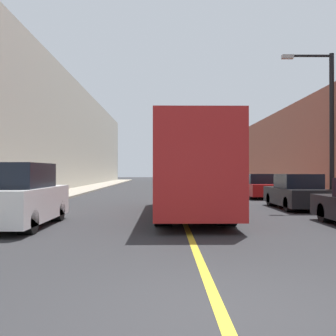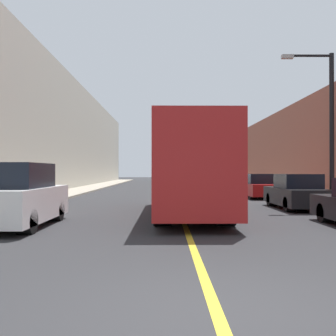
{
  "view_description": "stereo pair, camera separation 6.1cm",
  "coord_description": "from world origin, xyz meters",
  "px_view_note": "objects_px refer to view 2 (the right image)",
  "views": [
    {
      "loc": [
        -0.67,
        -4.58,
        1.66
      ],
      "look_at": [
        -0.45,
        16.15,
        1.82
      ],
      "focal_mm": 42.0,
      "sensor_mm": 36.0,
      "label": 1
    },
    {
      "loc": [
        -0.6,
        -4.58,
        1.66
      ],
      "look_at": [
        -0.45,
        16.15,
        1.82
      ],
      "focal_mm": 42.0,
      "sensor_mm": 36.0,
      "label": 2
    }
  ],
  "objects_px": {
    "parked_suv_left": "(17,198)",
    "car_right_far": "(259,187)",
    "bus": "(188,168)",
    "car_right_mid": "(297,193)",
    "street_lamp_right": "(327,119)"
  },
  "relations": [
    {
      "from": "bus",
      "to": "parked_suv_left",
      "type": "bearing_deg",
      "value": -147.77
    },
    {
      "from": "car_right_far",
      "to": "car_right_mid",
      "type": "bearing_deg",
      "value": -90.47
    },
    {
      "from": "car_right_mid",
      "to": "street_lamp_right",
      "type": "distance_m",
      "value": 3.48
    },
    {
      "from": "bus",
      "to": "car_right_mid",
      "type": "bearing_deg",
      "value": 23.94
    },
    {
      "from": "bus",
      "to": "car_right_mid",
      "type": "distance_m",
      "value": 5.45
    },
    {
      "from": "parked_suv_left",
      "to": "car_right_far",
      "type": "xyz_separation_m",
      "value": [
        10.2,
        12.52,
        -0.2
      ]
    },
    {
      "from": "bus",
      "to": "car_right_far",
      "type": "bearing_deg",
      "value": 61.77
    },
    {
      "from": "car_right_far",
      "to": "parked_suv_left",
      "type": "bearing_deg",
      "value": -129.18
    },
    {
      "from": "parked_suv_left",
      "to": "car_right_far",
      "type": "bearing_deg",
      "value": 50.82
    },
    {
      "from": "parked_suv_left",
      "to": "street_lamp_right",
      "type": "bearing_deg",
      "value": 24.85
    },
    {
      "from": "car_right_mid",
      "to": "car_right_far",
      "type": "height_order",
      "value": "car_right_mid"
    },
    {
      "from": "bus",
      "to": "car_right_mid",
      "type": "relative_size",
      "value": 2.34
    },
    {
      "from": "parked_suv_left",
      "to": "bus",
      "type": "bearing_deg",
      "value": 32.23
    },
    {
      "from": "parked_suv_left",
      "to": "street_lamp_right",
      "type": "xyz_separation_m",
      "value": [
        11.42,
        5.29,
        3.05
      ]
    },
    {
      "from": "parked_suv_left",
      "to": "car_right_far",
      "type": "distance_m",
      "value": 16.15
    }
  ]
}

